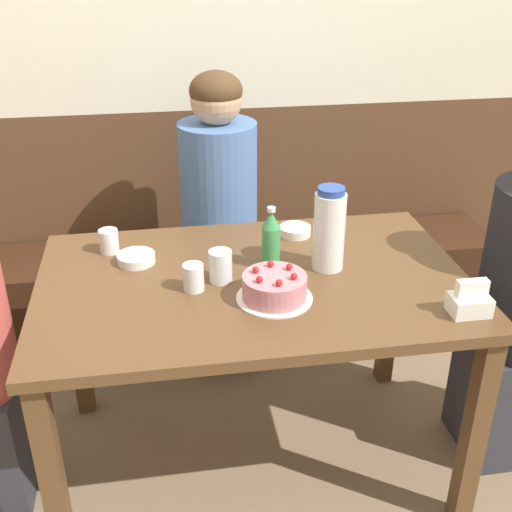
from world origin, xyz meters
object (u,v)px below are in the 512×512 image
object	(u,v)px
bowl_rice_small	(295,231)
bowl_soup_white	(136,258)
water_pitcher	(329,229)
person_grey_tee	(220,233)
glass_shot_small	(193,277)
bench_seat	(225,290)
glass_tumbler_short	(221,267)
birthday_cake	(274,288)
napkin_holder	(470,301)
soju_bottle	(271,239)
glass_water_tall	(109,241)

from	to	relation	value
bowl_rice_small	bowl_soup_white	bearing A→B (deg)	-167.48
water_pitcher	person_grey_tee	size ratio (longest dim) A/B	0.22
bowl_soup_white	glass_shot_small	bearing A→B (deg)	-50.17
bench_seat	glass_tumbler_short	size ratio (longest dim) A/B	24.56
water_pitcher	person_grey_tee	world-z (taller)	person_grey_tee
birthday_cake	napkin_holder	distance (m)	0.55
bowl_rice_small	soju_bottle	bearing A→B (deg)	-120.00
person_grey_tee	water_pitcher	bearing A→B (deg)	23.17
birthday_cake	water_pitcher	world-z (taller)	water_pitcher
birthday_cake	bowl_soup_white	distance (m)	0.50
bowl_soup_white	glass_tumbler_short	size ratio (longest dim) A/B	1.22
birthday_cake	bench_seat	bearing A→B (deg)	92.42
napkin_holder	bowl_soup_white	world-z (taller)	napkin_holder
bowl_rice_small	napkin_holder	bearing A→B (deg)	-57.58
glass_tumbler_short	water_pitcher	bearing A→B (deg)	5.83
bowl_soup_white	person_grey_tee	distance (m)	0.63
bowl_soup_white	glass_tumbler_short	bearing A→B (deg)	-32.91
soju_bottle	glass_shot_small	distance (m)	0.28
water_pitcher	soju_bottle	size ratio (longest dim) A/B	1.32
soju_bottle	glass_water_tall	world-z (taller)	soju_bottle
birthday_cake	bowl_soup_white	bearing A→B (deg)	143.30
water_pitcher	glass_water_tall	world-z (taller)	water_pitcher
water_pitcher	glass_tumbler_short	bearing A→B (deg)	-174.17
bowl_rice_small	person_grey_tee	size ratio (longest dim) A/B	0.09
water_pitcher	glass_tumbler_short	world-z (taller)	water_pitcher
person_grey_tee	birthday_cake	bearing A→B (deg)	5.16
soju_bottle	glass_water_tall	distance (m)	0.55
bowl_rice_small	glass_tumbler_short	world-z (taller)	glass_tumbler_short
napkin_holder	birthday_cake	bearing A→B (deg)	162.67
soju_bottle	bowl_soup_white	world-z (taller)	soju_bottle
soju_bottle	bowl_soup_white	size ratio (longest dim) A/B	1.68
glass_water_tall	bench_seat	bearing A→B (deg)	52.34
water_pitcher	bowl_soup_white	size ratio (longest dim) A/B	2.22
bowl_rice_small	glass_water_tall	distance (m)	0.64
bench_seat	bowl_rice_small	size ratio (longest dim) A/B	22.36
birthday_cake	bowl_soup_white	xyz separation A→B (m)	(-0.40, 0.30, -0.02)
napkin_holder	bowl_soup_white	xyz separation A→B (m)	(-0.92, 0.46, -0.02)
bowl_soup_white	glass_water_tall	world-z (taller)	glass_water_tall
bench_seat	soju_bottle	world-z (taller)	soju_bottle
bench_seat	person_grey_tee	size ratio (longest dim) A/B	1.99
water_pitcher	glass_water_tall	bearing A→B (deg)	162.12
water_pitcher	glass_shot_small	bearing A→B (deg)	-170.28
bench_seat	bowl_rice_small	bearing A→B (deg)	-70.42
birthday_cake	glass_tumbler_short	world-z (taller)	glass_tumbler_short
glass_shot_small	person_grey_tee	world-z (taller)	person_grey_tee
water_pitcher	glass_tumbler_short	xyz separation A→B (m)	(-0.34, -0.04, -0.08)
bench_seat	birthday_cake	bearing A→B (deg)	-87.58
water_pitcher	bowl_soup_white	bearing A→B (deg)	167.71
bench_seat	water_pitcher	world-z (taller)	water_pitcher
person_grey_tee	bench_seat	bearing A→B (deg)	168.03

